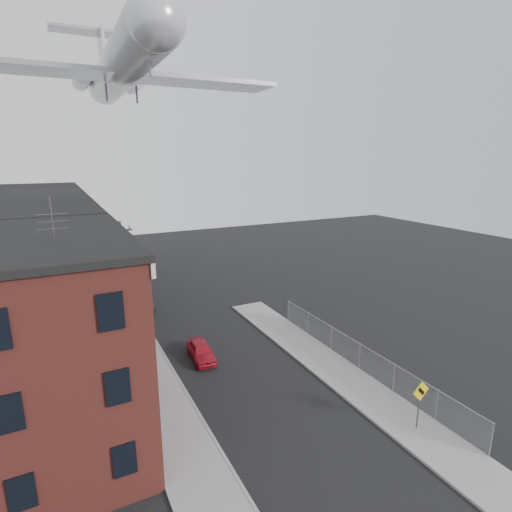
% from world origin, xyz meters
% --- Properties ---
extents(ground, '(120.00, 120.00, 0.00)m').
position_xyz_m(ground, '(0.00, 0.00, 0.00)').
color(ground, black).
rests_on(ground, ground).
extents(sidewalk_left, '(3.00, 62.00, 0.12)m').
position_xyz_m(sidewalk_left, '(-5.50, 24.00, 0.06)').
color(sidewalk_left, gray).
rests_on(sidewalk_left, ground).
extents(sidewalk_right, '(3.00, 26.00, 0.12)m').
position_xyz_m(sidewalk_right, '(5.50, 6.00, 0.06)').
color(sidewalk_right, gray).
rests_on(sidewalk_right, ground).
extents(curb_left, '(0.15, 62.00, 0.14)m').
position_xyz_m(curb_left, '(-4.05, 24.00, 0.07)').
color(curb_left, gray).
rests_on(curb_left, ground).
extents(curb_right, '(0.15, 26.00, 0.14)m').
position_xyz_m(curb_right, '(4.05, 6.00, 0.07)').
color(curb_right, gray).
rests_on(curb_right, ground).
extents(corner_building, '(10.31, 12.30, 12.15)m').
position_xyz_m(corner_building, '(-12.00, 7.00, 5.16)').
color(corner_building, '#351411').
rests_on(corner_building, ground).
extents(row_house_a, '(11.98, 7.00, 10.30)m').
position_xyz_m(row_house_a, '(-11.96, 16.50, 5.13)').
color(row_house_a, gray).
rests_on(row_house_a, ground).
extents(row_house_b, '(11.98, 7.00, 10.30)m').
position_xyz_m(row_house_b, '(-11.96, 23.50, 5.13)').
color(row_house_b, '#6D6356').
rests_on(row_house_b, ground).
extents(row_house_c, '(11.98, 7.00, 10.30)m').
position_xyz_m(row_house_c, '(-11.96, 30.50, 5.13)').
color(row_house_c, gray).
rests_on(row_house_c, ground).
extents(row_house_d, '(11.98, 7.00, 10.30)m').
position_xyz_m(row_house_d, '(-11.96, 37.50, 5.13)').
color(row_house_d, '#6D6356').
rests_on(row_house_d, ground).
extents(row_house_e, '(11.98, 7.00, 10.30)m').
position_xyz_m(row_house_e, '(-11.96, 44.50, 5.13)').
color(row_house_e, gray).
rests_on(row_house_e, ground).
extents(chainlink_fence, '(0.06, 18.06, 1.90)m').
position_xyz_m(chainlink_fence, '(7.00, 5.00, 1.00)').
color(chainlink_fence, gray).
rests_on(chainlink_fence, ground).
extents(warning_sign, '(1.10, 0.11, 2.80)m').
position_xyz_m(warning_sign, '(5.60, -1.03, 1.88)').
color(warning_sign, '#515156').
rests_on(warning_sign, ground).
extents(utility_pole, '(1.80, 0.26, 9.00)m').
position_xyz_m(utility_pole, '(-5.60, 18.00, 4.67)').
color(utility_pole, black).
rests_on(utility_pole, ground).
extents(street_tree, '(3.22, 3.20, 5.20)m').
position_xyz_m(street_tree, '(-5.27, 27.92, 3.45)').
color(street_tree, black).
rests_on(street_tree, ground).
extents(car_near, '(1.74, 3.74, 1.24)m').
position_xyz_m(car_near, '(-1.84, 11.09, 0.62)').
color(car_near, '#B01625').
rests_on(car_near, ground).
extents(car_mid, '(1.79, 4.25, 1.36)m').
position_xyz_m(car_mid, '(-3.60, 22.74, 0.68)').
color(car_mid, black).
rests_on(car_mid, ground).
extents(car_far, '(2.32, 4.80, 1.35)m').
position_xyz_m(car_far, '(-3.19, 37.35, 0.67)').
color(car_far, slate).
rests_on(car_far, ground).
extents(airplane, '(25.53, 29.15, 8.49)m').
position_xyz_m(airplane, '(-3.49, 24.86, 21.15)').
color(airplane, '#B9BABE').
rests_on(airplane, ground).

